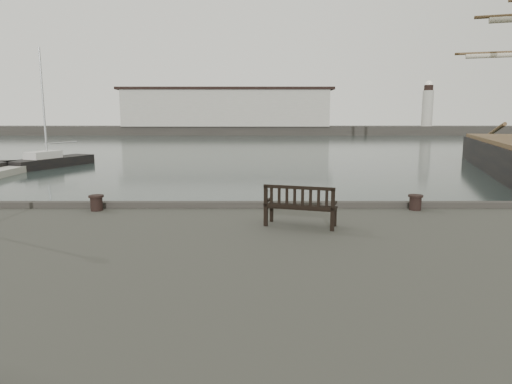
{
  "coord_description": "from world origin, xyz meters",
  "views": [
    {
      "loc": [
        -1.16,
        -13.77,
        4.32
      ],
      "look_at": [
        -1.17,
        -0.5,
        2.1
      ],
      "focal_mm": 32.0,
      "sensor_mm": 36.0,
      "label": 1
    }
  ],
  "objects_px": {
    "bollard_left": "(96,203)",
    "yacht_d": "(52,164)",
    "bollard_right": "(415,202)",
    "bench": "(300,214)"
  },
  "relations": [
    {
      "from": "bench",
      "to": "bollard_left",
      "type": "distance_m",
      "value": 6.14
    },
    {
      "from": "bench",
      "to": "bollard_left",
      "type": "relative_size",
      "value": 4.12
    },
    {
      "from": "bollard_right",
      "to": "yacht_d",
      "type": "xyz_separation_m",
      "value": [
        -22.26,
        25.61,
        -1.55
      ]
    },
    {
      "from": "bench",
      "to": "bollard_right",
      "type": "relative_size",
      "value": 4.17
    },
    {
      "from": "yacht_d",
      "to": "bollard_left",
      "type": "bearing_deg",
      "value": -42.06
    },
    {
      "from": "bench",
      "to": "yacht_d",
      "type": "xyz_separation_m",
      "value": [
        -18.65,
        27.65,
        -1.65
      ]
    },
    {
      "from": "bollard_left",
      "to": "bollard_right",
      "type": "distance_m",
      "value": 9.43
    },
    {
      "from": "bollard_left",
      "to": "bollard_right",
      "type": "xyz_separation_m",
      "value": [
        9.43,
        0.08,
        -0.0
      ]
    },
    {
      "from": "bollard_left",
      "to": "bollard_right",
      "type": "relative_size",
      "value": 1.01
    },
    {
      "from": "bollard_left",
      "to": "yacht_d",
      "type": "height_order",
      "value": "yacht_d"
    }
  ]
}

